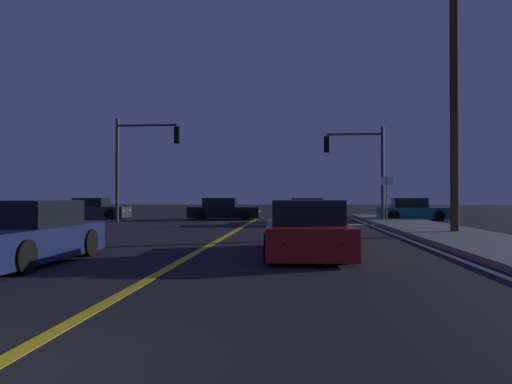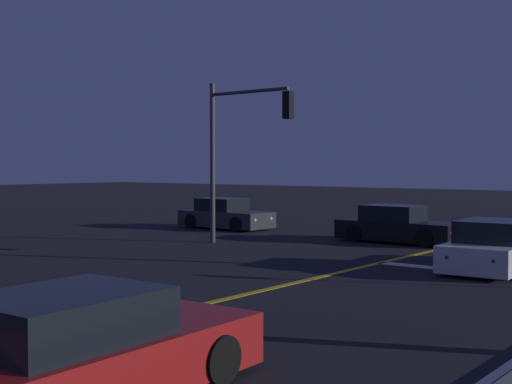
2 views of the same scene
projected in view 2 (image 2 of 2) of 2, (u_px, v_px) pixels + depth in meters
lane_line_center at (119, 324)px, 11.99m from camera, size 0.20×37.79×0.01m
stop_bar at (494, 274)px, 17.54m from camera, size 6.43×0.50×0.01m
car_following_oncoming_charcoal at (225, 215)px, 30.09m from camera, size 4.23×1.87×1.34m
car_mid_block_black at (398, 226)px, 24.69m from camera, size 4.47×1.87×1.34m
car_distant_tail_white at (496, 248)px, 18.19m from camera, size 2.08×4.43×1.34m
car_lead_oncoming_red at (79, 354)px, 7.96m from camera, size 2.13×4.71×1.34m
traffic_signal_far_left at (239, 136)px, 23.79m from camera, size 3.56×0.28×5.70m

